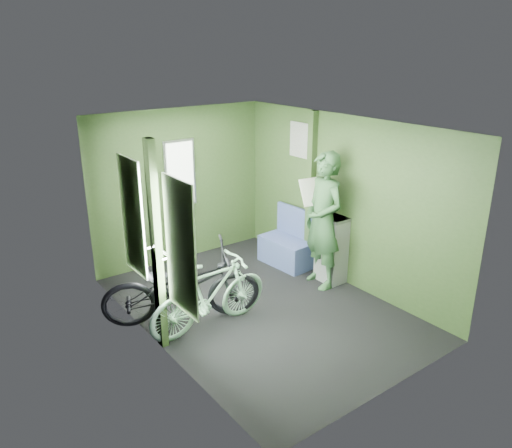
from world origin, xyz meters
The scene contains 6 objects.
room centered at (-0.04, 0.04, 1.44)m, with size 4.00×4.02×2.31m.
bicycle_black centered at (-0.96, 0.26, 0.00)m, with size 0.65×1.86×0.97m, color black.
bicycle_mint centered at (-0.77, -0.06, 0.00)m, with size 0.43×1.53×0.92m, color #8CC7A0.
passenger centered at (1.07, 0.04, 0.93)m, with size 0.55×0.79×1.86m.
waste_box centered at (1.26, 0.04, 0.48)m, with size 0.28×0.39×0.95m, color gray.
bench_seat centered at (1.14, 0.83, 0.25)m, with size 0.50×0.84×0.86m.
Camera 1 is at (-3.39, -4.43, 3.15)m, focal length 35.00 mm.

